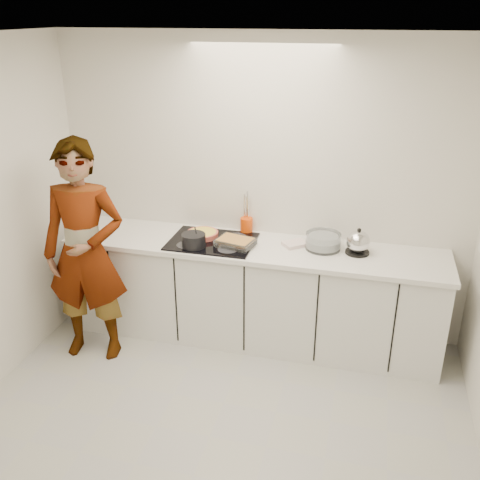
% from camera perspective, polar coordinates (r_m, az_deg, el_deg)
% --- Properties ---
extents(floor, '(3.60, 3.20, 0.00)m').
position_cam_1_polar(floor, '(3.97, -3.24, -20.19)').
color(floor, '#B3B3A8').
rests_on(floor, ground).
extents(ceiling, '(3.60, 3.20, 0.00)m').
position_cam_1_polar(ceiling, '(2.89, -4.48, 20.59)').
color(ceiling, white).
rests_on(ceiling, wall_back).
extents(wall_back, '(3.60, 0.00, 2.60)m').
position_cam_1_polar(wall_back, '(4.66, 2.28, 5.37)').
color(wall_back, silver).
rests_on(wall_back, ground).
extents(wall_front, '(3.60, 0.00, 2.60)m').
position_cam_1_polar(wall_front, '(2.05, -18.75, -22.79)').
color(wall_front, silver).
rests_on(wall_front, ground).
extents(base_cabinets, '(3.20, 0.58, 0.87)m').
position_cam_1_polar(base_cabinets, '(4.72, 1.29, -5.86)').
color(base_cabinets, silver).
rests_on(base_cabinets, floor).
extents(countertop, '(3.24, 0.64, 0.04)m').
position_cam_1_polar(countertop, '(4.51, 1.34, -0.81)').
color(countertop, white).
rests_on(countertop, base_cabinets).
extents(hob, '(0.72, 0.54, 0.01)m').
position_cam_1_polar(hob, '(4.57, -3.00, -0.15)').
color(hob, black).
rests_on(hob, countertop).
extents(tart_dish, '(0.35, 0.35, 0.04)m').
position_cam_1_polar(tart_dish, '(4.65, -4.02, 0.66)').
color(tart_dish, '#CF5747').
rests_on(tart_dish, hob).
extents(saucepan, '(0.25, 0.25, 0.19)m').
position_cam_1_polar(saucepan, '(4.44, -4.97, -0.02)').
color(saucepan, black).
rests_on(saucepan, hob).
extents(baking_dish, '(0.34, 0.28, 0.06)m').
position_cam_1_polar(baking_dish, '(4.45, -0.50, -0.20)').
color(baking_dish, silver).
rests_on(baking_dish, hob).
extents(mixing_bowl, '(0.32, 0.32, 0.13)m').
position_cam_1_polar(mixing_bowl, '(4.47, 8.86, -0.20)').
color(mixing_bowl, silver).
rests_on(mixing_bowl, countertop).
extents(tea_towel, '(0.24, 0.23, 0.03)m').
position_cam_1_polar(tea_towel, '(4.52, 5.89, -0.42)').
color(tea_towel, white).
rests_on(tea_towel, countertop).
extents(kettle, '(0.24, 0.24, 0.22)m').
position_cam_1_polar(kettle, '(4.42, 12.47, -0.30)').
color(kettle, black).
rests_on(kettle, countertop).
extents(utensil_crock, '(0.14, 0.14, 0.14)m').
position_cam_1_polar(utensil_crock, '(4.74, 0.69, 1.58)').
color(utensil_crock, '#EA4507').
rests_on(utensil_crock, countertop).
extents(cook, '(0.74, 0.54, 1.86)m').
position_cam_1_polar(cook, '(4.49, -16.18, -1.35)').
color(cook, silver).
rests_on(cook, floor).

